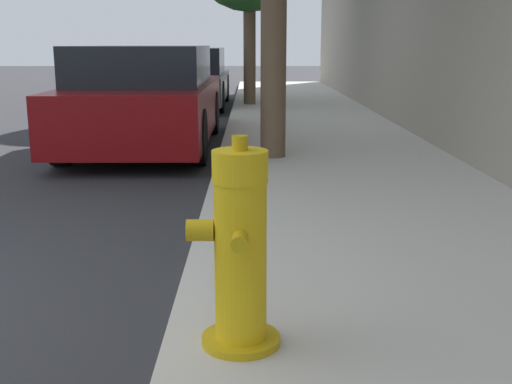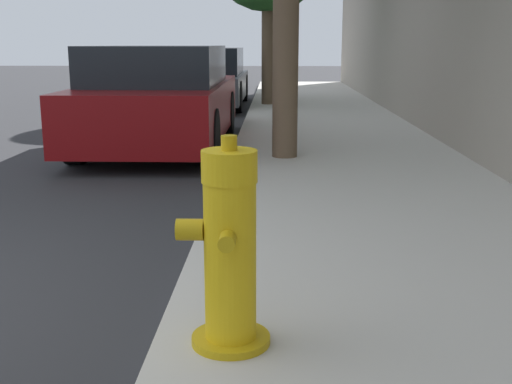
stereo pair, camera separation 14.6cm
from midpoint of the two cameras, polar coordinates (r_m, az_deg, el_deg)
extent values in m
cube|color=beige|center=(3.32, 16.30, -12.14)|extent=(2.82, 40.00, 0.14)
cylinder|color=#C39C11|center=(2.96, -2.79, -12.96)|extent=(0.35, 0.35, 0.04)
cylinder|color=yellow|center=(2.82, -2.88, -6.17)|extent=(0.23, 0.23, 0.71)
cylinder|color=yellow|center=(2.71, -2.98, 2.28)|extent=(0.24, 0.24, 0.14)
cylinder|color=#C39C11|center=(2.69, -3.00, 4.37)|extent=(0.07, 0.07, 0.06)
cylinder|color=#C39C11|center=(2.62, -3.06, -4.43)|extent=(0.07, 0.10, 0.07)
cylinder|color=#C39C11|center=(2.93, -2.77, -2.51)|extent=(0.07, 0.10, 0.07)
cylinder|color=#C39C11|center=(2.79, -6.48, -3.41)|extent=(0.12, 0.10, 0.10)
cube|color=maroon|center=(9.30, -10.12, 7.29)|extent=(1.82, 4.52, 0.72)
cube|color=black|center=(9.08, -10.47, 11.04)|extent=(1.68, 2.49, 0.51)
cylinder|color=black|center=(10.85, -13.21, 6.86)|extent=(0.20, 0.69, 0.69)
cylinder|color=black|center=(10.61, -4.35, 7.04)|extent=(0.20, 0.69, 0.69)
cylinder|color=black|center=(8.16, -17.48, 4.66)|extent=(0.20, 0.69, 0.69)
cylinder|color=black|center=(7.84, -5.73, 4.87)|extent=(0.20, 0.69, 0.69)
cube|color=#4C5156|center=(15.30, -6.24, 9.32)|extent=(1.71, 4.56, 0.57)
cube|color=black|center=(15.09, -6.36, 11.49)|extent=(1.57, 2.51, 0.59)
cylinder|color=black|center=(16.80, -8.41, 9.13)|extent=(0.20, 0.68, 0.68)
cylinder|color=black|center=(16.66, -3.05, 9.22)|extent=(0.20, 0.68, 0.68)
cylinder|color=black|center=(14.01, -9.99, 8.31)|extent=(0.20, 0.68, 0.68)
cylinder|color=black|center=(13.84, -3.58, 8.43)|extent=(0.20, 0.68, 0.68)
cylinder|color=brown|center=(7.55, 1.01, 14.29)|extent=(0.30, 0.30, 2.95)
cylinder|color=brown|center=(14.35, -0.87, 12.70)|extent=(0.27, 0.27, 2.44)
camera|label=1|loc=(0.07, -91.05, -0.24)|focal=45.00mm
camera|label=2|loc=(0.07, 88.95, 0.24)|focal=45.00mm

